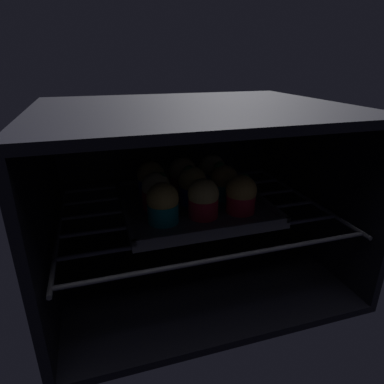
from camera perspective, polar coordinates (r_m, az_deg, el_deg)
oven_cavity at (r=73.01cm, az=-0.79°, el=0.63°), size 59.00×47.00×37.00cm
oven_rack at (r=70.62cm, az=0.20°, el=-3.14°), size 54.80×42.00×0.80cm
baking_tray at (r=70.89cm, az=0.00°, el=-2.07°), size 29.50×29.50×2.20cm
muffin_row0_col0 at (r=60.90cm, az=-5.08°, el=-2.04°), size 5.99×5.99×7.75cm
muffin_row0_col1 at (r=62.91cm, az=2.07°, el=-1.19°), size 6.00×6.00×7.68cm
muffin_row0_col2 at (r=65.53cm, az=8.49°, el=-0.40°), size 6.13×6.13×7.65cm
muffin_row1_col0 at (r=67.27cm, az=-6.22°, el=0.18°), size 5.81×5.81×7.44cm
muffin_row1_col1 at (r=68.98cm, az=-0.23°, el=1.16°), size 5.91×5.91×8.20cm
muffin_row1_col2 at (r=71.98cm, az=5.51°, el=1.72°), size 6.10×6.10×7.95cm
muffin_row2_col0 at (r=74.94cm, az=-7.11°, el=2.37°), size 6.14×6.14×7.37cm
muffin_row2_col1 at (r=75.81cm, az=-1.56°, el=3.00°), size 6.20×6.20×7.81cm
muffin_row2_col2 at (r=78.07cm, az=3.43°, el=3.57°), size 6.16×6.16×7.88cm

